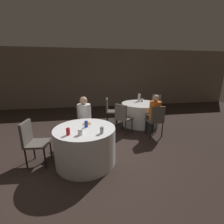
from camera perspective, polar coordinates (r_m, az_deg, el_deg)
ground_plane at (r=3.22m, az=-12.54°, el=-18.77°), size 16.00×16.00×0.00m
wall_back at (r=7.61m, az=-11.58°, el=12.28°), size 16.00×0.06×2.80m
table_near at (r=3.08m, az=-10.07°, el=-12.32°), size 1.18×1.18×0.73m
table_far at (r=5.22m, az=10.81°, el=-0.63°), size 1.30×1.30×0.73m
chair_near_north at (r=3.94m, az=-10.43°, el=-3.37°), size 0.41×0.41×0.88m
chair_near_west at (r=3.28m, az=-28.17°, el=-9.05°), size 0.44×0.44×0.88m
chair_far_southwest at (r=4.30m, az=3.99°, el=-1.52°), size 0.56×0.56×0.88m
chair_far_northeast at (r=6.09m, az=16.12°, el=2.98°), size 0.56×0.56×0.88m
chair_far_south at (r=4.26m, az=16.43°, el=-2.34°), size 0.42×0.42×0.88m
chair_far_west at (r=5.11m, az=-0.95°, el=1.26°), size 0.47×0.47×0.88m
person_orange_shirt at (r=4.38m, az=15.45°, el=-1.15°), size 0.31×0.49×1.16m
person_white_shirt at (r=3.77m, az=-10.45°, el=-3.24°), size 0.33×0.50×1.18m
pizza_plate_near at (r=3.13m, az=-9.53°, el=-4.42°), size 0.23×0.23×0.02m
soda_can_silver at (r=2.64m, az=-3.93°, el=-6.83°), size 0.07×0.07×0.12m
soda_can_red at (r=2.68m, az=-16.39°, el=-7.14°), size 0.07×0.07×0.12m
soda_can_blue at (r=2.95m, az=-9.80°, el=-4.56°), size 0.07×0.07×0.12m
cup_near at (r=2.63m, az=-12.03°, el=-7.47°), size 0.08×0.08×0.10m
bottle_far at (r=5.43m, az=10.29°, el=5.44°), size 0.09×0.09×0.27m
cup_far at (r=5.43m, az=11.38°, el=4.45°), size 0.08×0.08×0.10m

